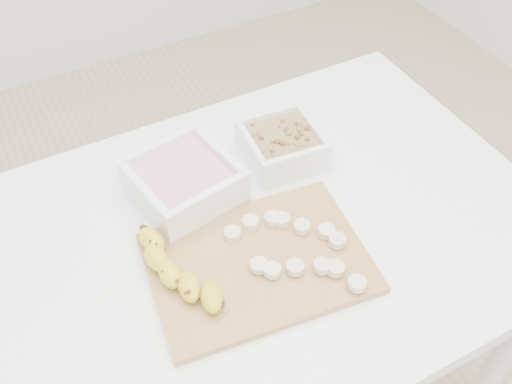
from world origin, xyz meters
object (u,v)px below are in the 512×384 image
table (263,259)px  cutting_board (258,263)px  banana (179,272)px  bowl_yogurt (184,182)px  bowl_granola (282,145)px

table → cutting_board: cutting_board is taller
banana → bowl_yogurt: bearing=60.0°
bowl_granola → cutting_board: size_ratio=0.43×
cutting_board → banana: bearing=168.0°
table → cutting_board: 0.13m
bowl_granola → cutting_board: bearing=-128.1°
table → bowl_granola: bowl_granola is taller
table → bowl_yogurt: (-0.09, 0.13, 0.14)m
bowl_yogurt → banana: bearing=-115.6°
cutting_board → table: bearing=54.6°
bowl_yogurt → banana: bowl_yogurt is taller
cutting_board → bowl_granola: bearing=51.9°
bowl_yogurt → banana: 0.19m
table → bowl_granola: 0.22m
bowl_granola → cutting_board: (-0.16, -0.21, -0.03)m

